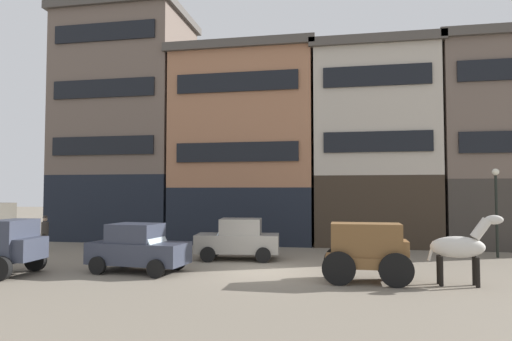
% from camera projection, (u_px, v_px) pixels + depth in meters
% --- Properties ---
extents(ground_plane, '(120.00, 120.00, 0.00)m').
position_uv_depth(ground_plane, '(267.00, 272.00, 16.67)').
color(ground_plane, slate).
extents(building_far_left, '(8.28, 6.49, 14.93)m').
position_uv_depth(building_far_left, '(127.00, 125.00, 29.26)').
color(building_far_left, black).
rests_on(building_far_left, ground_plane).
extents(building_center_left, '(8.87, 6.49, 11.76)m').
position_uv_depth(building_center_left, '(247.00, 146.00, 27.69)').
color(building_center_left, black).
rests_on(building_center_left, ground_plane).
extents(building_center_right, '(7.22, 6.49, 11.52)m').
position_uv_depth(building_center_right, '(373.00, 145.00, 26.29)').
color(building_center_right, '#33281E').
rests_on(building_center_right, ground_plane).
extents(building_far_right, '(7.26, 6.49, 11.62)m').
position_uv_depth(building_far_right, '(497.00, 142.00, 25.03)').
color(building_far_right, '#38332D').
rests_on(building_far_right, ground_plane).
extents(cargo_wagon, '(2.92, 1.54, 1.98)m').
position_uv_depth(cargo_wagon, '(367.00, 248.00, 14.79)').
color(cargo_wagon, brown).
rests_on(cargo_wagon, ground_plane).
extents(draft_horse, '(2.34, 0.62, 2.30)m').
position_uv_depth(draft_horse, '(461.00, 246.00, 14.26)').
color(draft_horse, beige).
rests_on(draft_horse, ground_plane).
extents(sedan_dark, '(3.85, 2.18, 1.83)m').
position_uv_depth(sedan_dark, '(238.00, 239.00, 19.71)').
color(sedan_dark, gray).
rests_on(sedan_dark, ground_plane).
extents(sedan_light, '(3.85, 2.17, 1.83)m').
position_uv_depth(sedan_light, '(138.00, 248.00, 16.64)').
color(sedan_light, '#333847').
rests_on(sedan_light, ground_plane).
extents(pedestrian_officer, '(0.48, 0.48, 1.79)m').
position_uv_depth(pedestrian_officer, '(45.00, 231.00, 22.73)').
color(pedestrian_officer, '#38332D').
rests_on(pedestrian_officer, ground_plane).
extents(streetlamp_curbside, '(0.32, 0.32, 4.12)m').
position_uv_depth(streetlamp_curbside, '(496.00, 200.00, 20.34)').
color(streetlamp_curbside, black).
rests_on(streetlamp_curbside, ground_plane).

